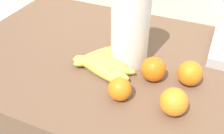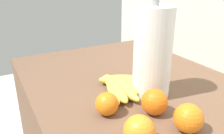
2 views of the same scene
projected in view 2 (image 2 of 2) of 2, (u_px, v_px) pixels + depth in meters
name	position (u px, v px, depth m)	size (l,w,h in m)	color
banana_bunch	(120.00, 85.00, 0.80)	(0.22, 0.21, 0.04)	#E5D44C
orange_back_left	(154.00, 102.00, 0.66)	(0.08, 0.08, 0.08)	orange
orange_far_right	(107.00, 104.00, 0.66)	(0.07, 0.07, 0.07)	orange
orange_front	(188.00, 118.00, 0.59)	(0.08, 0.08, 0.08)	orange
orange_right	(139.00, 131.00, 0.54)	(0.08, 0.08, 0.08)	orange
paper_towel_roll	(153.00, 53.00, 0.74)	(0.12, 0.12, 0.32)	white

